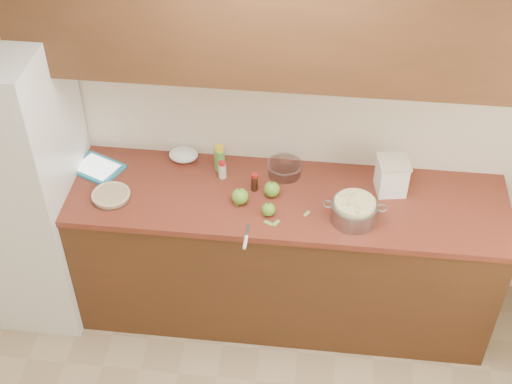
# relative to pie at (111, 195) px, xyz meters

# --- Properties ---
(counter_run) EXTENTS (2.64, 0.68, 0.92)m
(counter_run) POSITION_rel_pie_xyz_m (0.84, 0.12, -0.48)
(counter_run) COLOR #4E2816
(counter_run) RESTS_ON ground
(upper_cabinets) EXTENTS (2.60, 0.34, 0.70)m
(upper_cabinets) POSITION_rel_pie_xyz_m (0.84, 0.27, 1.01)
(upper_cabinets) COLOR #55301A
(upper_cabinets) RESTS_ON room_shell
(fridge) EXTENTS (0.70, 0.70, 1.80)m
(fridge) POSITION_rel_pie_xyz_m (-0.60, 0.08, -0.04)
(fridge) COLOR white
(fridge) RESTS_ON ground
(pie) EXTENTS (0.22, 0.22, 0.03)m
(pie) POSITION_rel_pie_xyz_m (0.00, 0.00, 0.00)
(pie) COLOR silver
(pie) RESTS_ON counter_run
(colander) EXTENTS (0.34, 0.25, 0.12)m
(colander) POSITION_rel_pie_xyz_m (1.32, -0.02, 0.04)
(colander) COLOR gray
(colander) RESTS_ON counter_run
(flour_canister) EXTENTS (0.19, 0.19, 0.21)m
(flour_canister) POSITION_rel_pie_xyz_m (1.51, 0.24, 0.09)
(flour_canister) COLOR white
(flour_canister) RESTS_ON counter_run
(tablet) EXTENTS (0.33, 0.30, 0.02)m
(tablet) POSITION_rel_pie_xyz_m (-0.15, 0.23, -0.01)
(tablet) COLOR teal
(tablet) RESTS_ON counter_run
(paring_knife) EXTENTS (0.02, 0.19, 0.02)m
(paring_knife) POSITION_rel_pie_xyz_m (0.77, -0.25, -0.01)
(paring_knife) COLOR gray
(paring_knife) RESTS_ON counter_run
(lemon_bottle) EXTENTS (0.06, 0.06, 0.16)m
(lemon_bottle) POSITION_rel_pie_xyz_m (0.55, 0.31, 0.06)
(lemon_bottle) COLOR #4C8C38
(lemon_bottle) RESTS_ON counter_run
(cinnamon_shaker) EXTENTS (0.04, 0.04, 0.11)m
(cinnamon_shaker) POSITION_rel_pie_xyz_m (0.58, 0.24, 0.03)
(cinnamon_shaker) COLOR beige
(cinnamon_shaker) RESTS_ON counter_run
(vanilla_bottle) EXTENTS (0.04, 0.04, 0.11)m
(vanilla_bottle) POSITION_rel_pie_xyz_m (0.77, 0.16, 0.03)
(vanilla_bottle) COLOR black
(vanilla_bottle) RESTS_ON counter_run
(mixing_bowl) EXTENTS (0.20, 0.20, 0.08)m
(mixing_bowl) POSITION_rel_pie_xyz_m (0.92, 0.31, 0.02)
(mixing_bowl) COLOR silver
(mixing_bowl) RESTS_ON counter_run
(paper_towel) EXTENTS (0.19, 0.17, 0.07)m
(paper_towel) POSITION_rel_pie_xyz_m (0.33, 0.38, 0.02)
(paper_towel) COLOR white
(paper_towel) RESTS_ON counter_run
(apple_left) EXTENTS (0.09, 0.09, 0.10)m
(apple_left) POSITION_rel_pie_xyz_m (0.70, 0.04, 0.03)
(apple_left) COLOR #5E9A26
(apple_left) RESTS_ON counter_run
(apple_center) EXTENTS (0.09, 0.09, 0.10)m
(apple_center) POSITION_rel_pie_xyz_m (0.87, 0.12, 0.03)
(apple_center) COLOR #5E9A26
(apple_center) RESTS_ON counter_run
(apple_front) EXTENTS (0.07, 0.07, 0.09)m
(apple_front) POSITION_rel_pie_xyz_m (0.87, -0.04, 0.02)
(apple_front) COLOR #5E9A26
(apple_front) RESTS_ON counter_run
(peel_a) EXTENTS (0.05, 0.04, 0.00)m
(peel_a) POSITION_rel_pie_xyz_m (0.87, -0.10, -0.02)
(peel_a) COLOR #7EAA52
(peel_a) RESTS_ON counter_run
(peel_b) EXTENTS (0.04, 0.05, 0.00)m
(peel_b) POSITION_rel_pie_xyz_m (1.07, -0.01, -0.02)
(peel_b) COLOR #7EAA52
(peel_b) RESTS_ON counter_run
(peel_c) EXTENTS (0.04, 0.05, 0.00)m
(peel_c) POSITION_rel_pie_xyz_m (0.85, -0.03, -0.02)
(peel_c) COLOR #7EAA52
(peel_c) RESTS_ON counter_run
(peel_d) EXTENTS (0.05, 0.05, 0.00)m
(peel_d) POSITION_rel_pie_xyz_m (0.70, 0.03, -0.02)
(peel_d) COLOR #7EAA52
(peel_d) RESTS_ON counter_run
(peel_e) EXTENTS (0.04, 0.05, 0.00)m
(peel_e) POSITION_rel_pie_xyz_m (0.91, -0.10, -0.02)
(peel_e) COLOR #7EAA52
(peel_e) RESTS_ON counter_run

